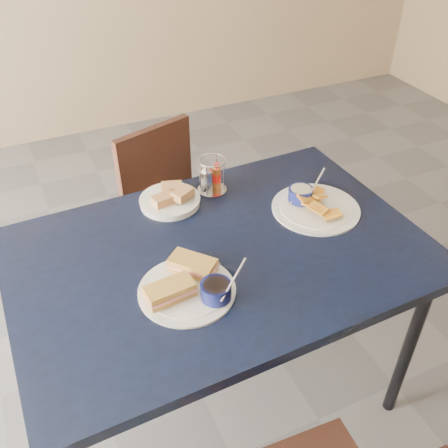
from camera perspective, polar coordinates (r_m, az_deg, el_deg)
name	(u,v)px	position (r m, az deg, el deg)	size (l,w,h in m)	color
ground	(200,390)	(2.17, -2.76, -18.44)	(6.00, 6.00, 0.00)	#57585D
dining_table	(221,264)	(1.65, -0.38, -4.58)	(1.36, 0.93, 0.75)	black
chair_far	(174,202)	(2.33, -5.72, 2.57)	(0.48, 0.48, 0.82)	black
sandwich_plate	(190,284)	(1.47, -3.93, -6.91)	(0.31, 0.29, 0.12)	white
plantain_plate	(311,204)	(1.82, 9.95, 2.30)	(0.31, 0.31, 0.12)	white
bread_basket	(171,199)	(1.82, -6.11, 2.82)	(0.22, 0.22, 0.07)	white
condiment_caddy	(211,178)	(1.86, -1.55, 5.29)	(0.11, 0.11, 0.14)	silver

